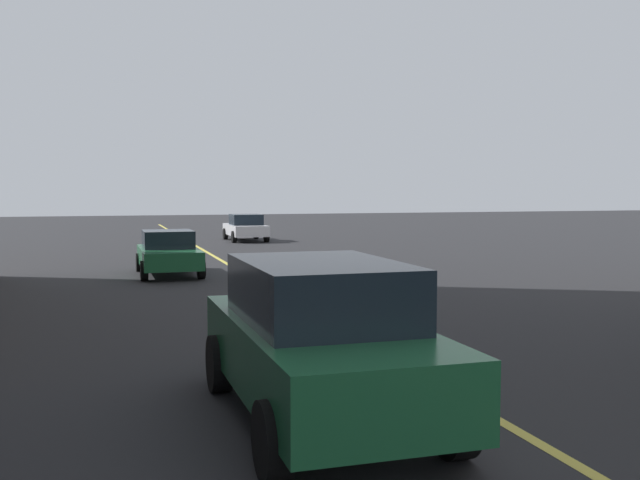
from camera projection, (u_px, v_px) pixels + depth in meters
name	position (u px, v px, depth m)	size (l,w,h in m)	color
lane_centre_line	(293.00, 302.00, 17.43)	(80.00, 0.16, 0.01)	#D8C64C
car_green_trailing	(320.00, 339.00, 8.44)	(4.70, 2.14, 1.88)	#1E6038
car_green_far	(169.00, 253.00, 22.88)	(3.90, 1.89, 1.40)	#1E6038
car_white_near	(246.00, 227.00, 38.01)	(3.90, 1.89, 1.40)	silver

